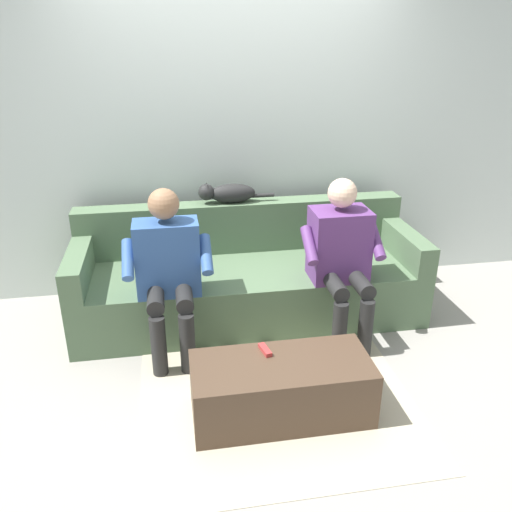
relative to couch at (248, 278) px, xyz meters
name	(u,v)px	position (x,y,z in m)	size (l,w,h in m)	color
ground_plane	(266,366)	(0.00, 0.75, -0.28)	(8.00, 8.00, 0.00)	gray
back_wall	(236,131)	(0.00, -0.56, 1.02)	(5.68, 0.06, 2.60)	silver
couch	(248,278)	(0.00, 0.00, 0.00)	(2.56, 0.88, 0.80)	#516B4C
coffee_table	(281,389)	(0.00, 1.22, -0.11)	(1.00, 0.45, 0.35)	#4C3828
person_left_seated	(341,252)	(-0.59, 0.41, 0.35)	(0.54, 0.58, 1.13)	#5B3370
person_right_seated	(168,266)	(0.59, 0.44, 0.35)	(0.57, 0.50, 1.13)	#335693
cat_on_backrest	(227,193)	(0.11, -0.29, 0.60)	(0.59, 0.14, 0.16)	black
remote_red	(265,350)	(0.07, 1.09, 0.08)	(0.12, 0.04, 0.02)	#B73333
floor_rug	(275,396)	(0.00, 1.07, -0.28)	(1.61, 1.53, 0.01)	#B7AD93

